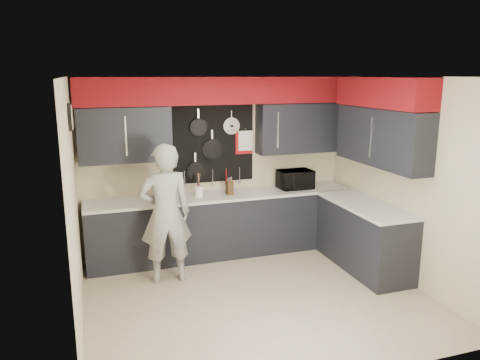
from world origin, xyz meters
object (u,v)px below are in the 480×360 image
object	(u,v)px
microwave	(295,179)
coffee_maker	(168,188)
knife_block	(230,188)
person	(166,214)
utensil_crock	(199,192)

from	to	relation	value
microwave	coffee_maker	distance (m)	1.96
knife_block	person	distance (m)	1.21
coffee_maker	person	size ratio (longest dim) A/B	0.17
coffee_maker	person	xyz separation A→B (m)	(-0.14, -0.63, -0.18)
microwave	coffee_maker	xyz separation A→B (m)	(-1.96, -0.02, 0.02)
microwave	coffee_maker	world-z (taller)	coffee_maker
utensil_crock	coffee_maker	xyz separation A→B (m)	(-0.44, 0.01, 0.08)
knife_block	utensil_crock	distance (m)	0.46
knife_block	microwave	bearing A→B (deg)	-7.30
coffee_maker	knife_block	bearing A→B (deg)	-1.76
person	coffee_maker	bearing A→B (deg)	-102.38
microwave	utensil_crock	xyz separation A→B (m)	(-1.51, -0.03, -0.06)
microwave	person	xyz separation A→B (m)	(-2.10, -0.65, -0.16)
knife_block	utensil_crock	bearing A→B (deg)	169.70
utensil_crock	person	xyz separation A→B (m)	(-0.58, -0.62, -0.10)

